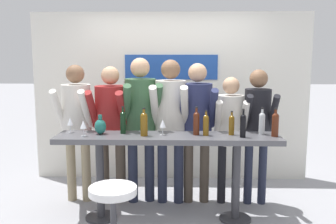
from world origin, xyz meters
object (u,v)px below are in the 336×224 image
Objects in this scene: person_center_left at (141,114)px; decorative_vase at (100,126)px; wine_bottle_0 at (232,124)px; wine_bottle_3 at (206,124)px; person_right at (230,126)px; bar_stool at (113,209)px; wine_bottle_7 at (123,121)px; wine_glass_2 at (83,125)px; tasting_table at (168,150)px; person_center at (170,116)px; wine_bottle_4 at (262,122)px; wine_bottle_1 at (243,125)px; person_far_right at (257,121)px; wine_bottle_6 at (196,122)px; person_far_left at (77,118)px; wine_glass_1 at (70,122)px; person_center_right at (197,118)px; wine_bottle_5 at (144,123)px; person_left at (111,120)px; wine_bottle_2 at (275,123)px; wine_glass_0 at (163,124)px.

decorative_vase is at bearing -142.42° from person_center_left.
wine_bottle_3 is at bearing -172.57° from wine_bottle_0.
person_right is at bearing -12.61° from person_center_left.
bar_stool is 0.35× the size of person_center_left.
wine_bottle_7 reaches higher than wine_glass_2.
tasting_table is 0.96m from bar_stool.
person_center is at bearing 29.78° from decorative_vase.
person_center is 0.63m from wine_bottle_3.
wine_bottle_0 is at bearing -93.28° from person_right.
person_center is at bearing 158.54° from wine_bottle_4.
person_center is 1.11m from wine_bottle_4.
decorative_vase is at bearing 176.83° from tasting_table.
wine_bottle_1 is 1.42× the size of decorative_vase.
person_far_right is 5.59× the size of wine_bottle_4.
wine_bottle_7 is at bearing 176.29° from wine_bottle_6.
wine_bottle_3 is at bearing -46.85° from person_center.
person_far_left reaches higher than wine_glass_1.
person_center_right is 9.97× the size of wine_glass_1.
person_center_right is at bearing 177.74° from person_far_right.
wine_bottle_4 is at bearing -51.70° from person_right.
wine_bottle_7 is 1.76× the size of wine_glass_2.
wine_bottle_5 is at bearing -139.52° from person_center_right.
person_far_right reaches higher than wine_glass_1.
wine_bottle_3 is at bearing 3.61° from wine_glass_2.
wine_bottle_5 is at bearing 71.63° from bar_stool.
wine_bottle_1 is (0.80, -0.57, -0.00)m from person_center.
person_center_right is (0.35, 0.52, 0.28)m from tasting_table.
person_left is 1.81m from person_far_right.
wine_bottle_7 is (-0.93, 0.08, 0.01)m from wine_bottle_3.
tasting_table is 1.16m from wine_glass_1.
person_right is 9.03× the size of wine_glass_2.
person_left is (-0.23, 1.26, 0.63)m from bar_stool.
wine_bottle_0 is 0.47m from wine_bottle_2.
wine_bottle_1 is (0.47, -0.60, 0.03)m from person_center_right.
wine_bottle_0 is at bearing -173.66° from wine_bottle_4.
wine_bottle_4 is 1.71× the size of wine_glass_0.
tasting_table is 9.23× the size of wine_bottle_0.
wine_bottle_7 is (-0.16, -0.43, -0.01)m from person_center_left.
person_right is 5.13× the size of wine_bottle_1.
person_far_right reaches higher than wine_bottle_7.
person_center_left is 0.37m from person_center.
person_far_right reaches higher than person_right.
person_center_left is (0.14, 1.25, 0.70)m from bar_stool.
person_center_right is at bearing 127.87° from wine_bottle_1.
wine_bottle_1 is (1.54, -0.61, 0.06)m from person_left.
wine_glass_0 is (0.67, -0.51, 0.04)m from person_left.
person_far_right is (0.74, -0.04, -0.03)m from person_center_right.
decorative_vase is at bearing 177.48° from wine_glass_0.
person_right is 1.58m from decorative_vase.
person_center is at bearing -15.67° from person_center_left.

